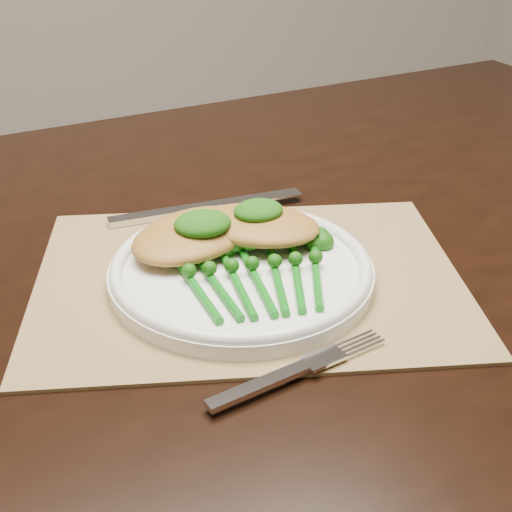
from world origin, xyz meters
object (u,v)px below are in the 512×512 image
object	(u,v)px
chicken_fillet_left	(194,235)
dining_table	(235,477)
dinner_plate	(241,269)
placemat	(249,279)
broccolini_bundle	(257,280)

from	to	relation	value
chicken_fillet_left	dining_table	bearing A→B (deg)	10.50
dinner_plate	chicken_fillet_left	world-z (taller)	chicken_fillet_left
placemat	dinner_plate	world-z (taller)	dinner_plate
chicken_fillet_left	broccolini_bundle	world-z (taller)	chicken_fillet_left
placemat	broccolini_bundle	size ratio (longest dim) A/B	2.43
dining_table	chicken_fillet_left	world-z (taller)	chicken_fillet_left
dining_table	dinner_plate	size ratio (longest dim) A/B	6.49
dining_table	placemat	bearing A→B (deg)	-102.47
broccolini_bundle	dining_table	bearing A→B (deg)	91.55
dining_table	chicken_fillet_left	size ratio (longest dim) A/B	12.00
dining_table	broccolini_bundle	size ratio (longest dim) A/B	9.78
dinner_plate	placemat	bearing A→B (deg)	16.26
dinner_plate	broccolini_bundle	xyz separation A→B (m)	(0.00, -0.04, 0.01)
dining_table	broccolini_bundle	world-z (taller)	broccolini_bundle
dinner_plate	broccolini_bundle	bearing A→B (deg)	-84.07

